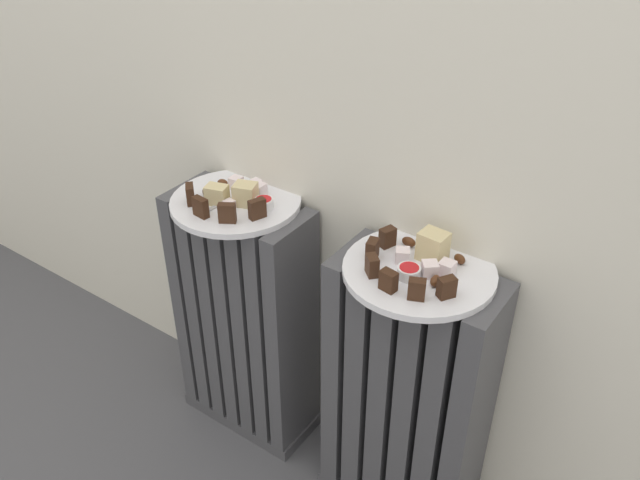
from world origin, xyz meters
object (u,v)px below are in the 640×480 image
(plate_right, at_px, (419,271))
(jam_bowl_left, at_px, (264,203))
(radiator_left, at_px, (245,321))
(fork, at_px, (232,198))
(plate_left, at_px, (236,202))
(jam_bowl_right, at_px, (409,272))
(radiator_right, at_px, (406,400))

(plate_right, height_order, jam_bowl_left, jam_bowl_left)
(radiator_left, relative_size, fork, 5.55)
(plate_right, bearing_deg, radiator_left, 180.00)
(radiator_left, bearing_deg, plate_right, 0.00)
(jam_bowl_left, bearing_deg, radiator_left, -174.77)
(plate_left, xyz_separation_m, jam_bowl_left, (0.07, 0.01, 0.02))
(plate_left, xyz_separation_m, jam_bowl_right, (0.40, -0.03, 0.02))
(plate_left, bearing_deg, plate_right, 0.00)
(radiator_left, bearing_deg, jam_bowl_left, 5.23)
(radiator_left, distance_m, plate_left, 0.30)
(jam_bowl_left, bearing_deg, fork, -171.89)
(radiator_right, distance_m, plate_right, 0.30)
(jam_bowl_left, height_order, jam_bowl_right, same)
(radiator_left, bearing_deg, radiator_right, 0.00)
(plate_left, height_order, jam_bowl_left, jam_bowl_left)
(radiator_left, relative_size, plate_right, 2.29)
(plate_left, bearing_deg, radiator_right, 0.00)
(radiator_left, xyz_separation_m, plate_left, (-0.00, 0.00, 0.30))
(plate_right, bearing_deg, jam_bowl_left, 178.96)
(plate_left, distance_m, plate_right, 0.40)
(radiator_left, relative_size, plate_left, 2.29)
(plate_right, bearing_deg, fork, -179.41)
(jam_bowl_left, relative_size, jam_bowl_right, 0.94)
(radiator_right, bearing_deg, fork, -179.41)
(radiator_right, xyz_separation_m, jam_bowl_right, (-0.00, -0.03, 0.32))
(jam_bowl_right, distance_m, fork, 0.40)
(jam_bowl_right, bearing_deg, radiator_right, 85.02)
(radiator_left, xyz_separation_m, jam_bowl_right, (0.40, -0.03, 0.32))
(plate_right, xyz_separation_m, jam_bowl_left, (-0.33, 0.01, 0.02))
(radiator_left, bearing_deg, jam_bowl_right, -4.66)
(fork, bearing_deg, plate_right, 0.59)
(radiator_left, height_order, radiator_right, same)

